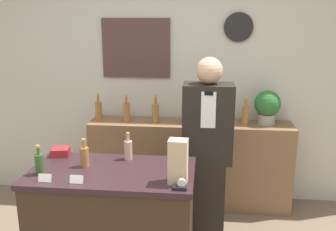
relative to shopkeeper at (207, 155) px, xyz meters
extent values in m
cube|color=beige|center=(-0.43, 0.94, 0.51)|extent=(5.20, 0.06, 2.70)
cube|color=#4B332E|center=(-0.77, 0.89, 0.83)|extent=(0.72, 0.02, 0.62)
cylinder|color=black|center=(0.29, 0.89, 1.05)|extent=(0.30, 0.03, 0.30)
cube|color=brown|center=(-0.18, 0.69, -0.38)|extent=(2.11, 0.38, 0.92)
cube|color=#382619|center=(-0.69, -0.59, -0.40)|extent=(1.17, 0.62, 0.88)
cube|color=#301D21|center=(-0.69, -0.59, 0.06)|extent=(1.20, 0.65, 0.04)
cube|color=black|center=(0.00, 0.00, -0.45)|extent=(0.32, 0.25, 0.78)
cube|color=black|center=(0.00, 0.00, 0.28)|extent=(0.42, 0.25, 0.68)
cube|color=white|center=(0.00, -0.13, 0.43)|extent=(0.12, 0.01, 0.30)
cube|color=black|center=(0.00, -0.13, 0.57)|extent=(0.07, 0.01, 0.03)
sphere|color=tan|center=(0.00, 0.00, 0.73)|extent=(0.22, 0.22, 0.22)
cylinder|color=#9E998E|center=(0.60, 0.72, 0.14)|extent=(0.17, 0.17, 0.11)
sphere|color=#2D6B2D|center=(0.60, 0.72, 0.30)|extent=(0.26, 0.26, 0.26)
cube|color=tan|center=(-0.19, -0.75, 0.23)|extent=(0.13, 0.11, 0.30)
cube|color=black|center=(-0.17, -0.85, 0.09)|extent=(0.09, 0.06, 0.02)
cylinder|color=silver|center=(-0.16, -0.85, 0.12)|extent=(0.06, 0.02, 0.06)
cube|color=white|center=(-1.09, -0.83, 0.11)|extent=(0.09, 0.02, 0.06)
cube|color=white|center=(-0.87, -0.83, 0.11)|extent=(0.09, 0.02, 0.06)
cube|color=maroon|center=(-1.17, -0.34, 0.11)|extent=(0.16, 0.15, 0.06)
cylinder|color=#345325|center=(-1.17, -0.71, 0.15)|extent=(0.06, 0.06, 0.15)
cylinder|color=#345325|center=(-1.17, -0.71, 0.25)|extent=(0.02, 0.02, 0.05)
cylinder|color=#B29933|center=(-1.17, -0.71, 0.29)|extent=(0.03, 0.03, 0.02)
cylinder|color=#A66635|center=(-0.90, -0.55, 0.15)|extent=(0.06, 0.06, 0.15)
cylinder|color=#A66635|center=(-0.90, -0.55, 0.25)|extent=(0.02, 0.02, 0.05)
cylinder|color=#B29933|center=(-0.90, -0.55, 0.29)|extent=(0.03, 0.03, 0.02)
cylinder|color=tan|center=(-0.61, -0.37, 0.15)|extent=(0.06, 0.06, 0.15)
cylinder|color=tan|center=(-0.61, -0.37, 0.25)|extent=(0.02, 0.02, 0.05)
cylinder|color=#B29933|center=(-0.61, -0.37, 0.29)|extent=(0.03, 0.03, 0.02)
cylinder|color=#9D6430|center=(-1.15, 0.69, 0.18)|extent=(0.07, 0.07, 0.20)
cylinder|color=#9D6430|center=(-1.15, 0.69, 0.32)|extent=(0.03, 0.03, 0.07)
cylinder|color=#B29933|center=(-1.15, 0.69, 0.36)|extent=(0.03, 0.03, 0.02)
cylinder|color=#A36939|center=(-0.85, 0.67, 0.18)|extent=(0.07, 0.07, 0.20)
cylinder|color=#A36939|center=(-0.85, 0.67, 0.32)|extent=(0.03, 0.03, 0.07)
cylinder|color=#B29933|center=(-0.85, 0.67, 0.36)|extent=(0.03, 0.03, 0.02)
cylinder|color=#9F6E34|center=(-0.54, 0.68, 0.18)|extent=(0.07, 0.07, 0.20)
cylinder|color=#9F6E34|center=(-0.54, 0.68, 0.32)|extent=(0.03, 0.03, 0.07)
cylinder|color=#B29933|center=(-0.54, 0.68, 0.36)|extent=(0.03, 0.03, 0.02)
cylinder|color=#996537|center=(-0.23, 0.67, 0.18)|extent=(0.07, 0.07, 0.20)
cylinder|color=#996537|center=(-0.23, 0.67, 0.32)|extent=(0.03, 0.03, 0.07)
cylinder|color=#B29933|center=(-0.23, 0.67, 0.36)|extent=(0.03, 0.03, 0.02)
cylinder|color=olive|center=(0.07, 0.69, 0.18)|extent=(0.07, 0.07, 0.20)
cylinder|color=olive|center=(0.07, 0.69, 0.32)|extent=(0.03, 0.03, 0.07)
cylinder|color=#B29933|center=(0.07, 0.69, 0.36)|extent=(0.03, 0.03, 0.02)
cylinder|color=#A16E3B|center=(0.38, 0.67, 0.18)|extent=(0.07, 0.07, 0.20)
cylinder|color=#A16E3B|center=(0.38, 0.67, 0.32)|extent=(0.03, 0.03, 0.07)
cylinder|color=#B29933|center=(0.38, 0.67, 0.36)|extent=(0.03, 0.03, 0.02)
camera|label=1|loc=(-0.02, -3.06, 1.17)|focal=40.00mm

